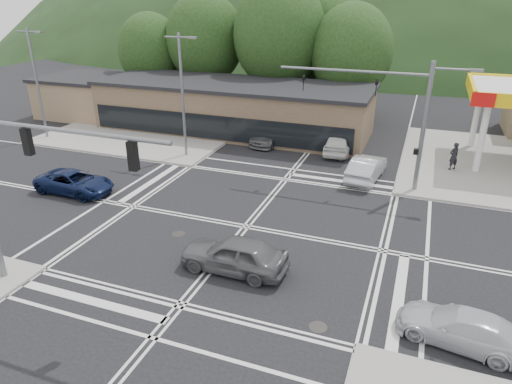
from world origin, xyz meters
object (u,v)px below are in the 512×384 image
(pedestrian, at_px, (454,156))
(car_northbound, at_px, (272,135))
(car_silver_east, at_px, (462,327))
(car_queue_b, at_px, (339,142))
(car_blue_west, at_px, (75,182))
(car_queue_a, at_px, (367,168))
(car_grey_center, at_px, (234,254))

(pedestrian, bearing_deg, car_northbound, -46.98)
(car_silver_east, relative_size, car_queue_b, 0.91)
(car_blue_west, bearing_deg, car_queue_a, -61.99)
(car_blue_west, height_order, car_northbound, car_northbound)
(car_blue_west, distance_m, car_silver_east, 22.94)
(car_queue_a, distance_m, car_northbound, 10.00)
(car_northbound, bearing_deg, car_queue_b, 5.20)
(car_queue_b, relative_size, car_northbound, 0.98)
(car_blue_west, bearing_deg, car_queue_b, -45.28)
(car_grey_center, bearing_deg, car_queue_a, 163.58)
(car_grey_center, height_order, car_northbound, car_grey_center)
(car_queue_b, height_order, pedestrian, pedestrian)
(car_silver_east, xyz_separation_m, car_northbound, (-13.89, 19.97, 0.07))
(car_blue_west, height_order, car_queue_a, car_queue_a)
(car_blue_west, bearing_deg, car_grey_center, -109.05)
(car_blue_west, bearing_deg, car_northbound, -29.95)
(car_silver_east, relative_size, car_northbound, 0.90)
(car_blue_west, relative_size, car_silver_east, 1.11)
(car_silver_east, height_order, car_queue_a, car_queue_a)
(car_grey_center, xyz_separation_m, car_queue_b, (1.18, 18.06, 0.01))
(car_silver_east, distance_m, car_queue_a, 15.64)
(pedestrian, bearing_deg, car_silver_east, 50.09)
(car_silver_east, xyz_separation_m, pedestrian, (0.03, 18.21, 0.47))
(car_queue_b, distance_m, car_northbound, 5.70)
(car_grey_center, distance_m, car_silver_east, 9.49)
(car_queue_b, xyz_separation_m, pedestrian, (8.24, -1.29, 0.29))
(car_queue_b, bearing_deg, pedestrian, 168.03)
(car_blue_west, height_order, car_queue_b, car_queue_b)
(pedestrian, bearing_deg, car_queue_b, -48.67)
(car_blue_west, height_order, car_grey_center, car_grey_center)
(car_queue_b, bearing_deg, car_blue_west, 40.99)
(car_blue_west, distance_m, car_northbound, 16.22)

